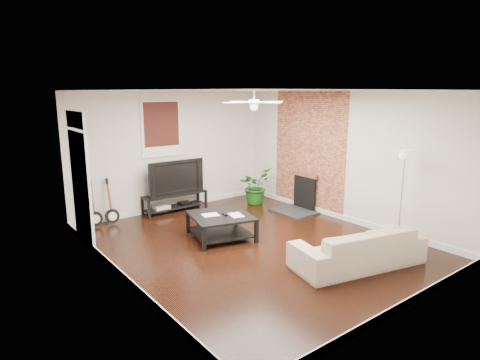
% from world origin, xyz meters
% --- Properties ---
extents(room, '(5.01, 6.01, 2.81)m').
position_xyz_m(room, '(0.00, 0.00, 1.40)').
color(room, black).
rests_on(room, ground).
extents(brick_accent, '(0.02, 2.20, 2.80)m').
position_xyz_m(brick_accent, '(2.49, 1.00, 1.40)').
color(brick_accent, brown).
rests_on(brick_accent, floor).
extents(fireplace, '(0.80, 1.10, 0.92)m').
position_xyz_m(fireplace, '(2.20, 1.00, 0.46)').
color(fireplace, black).
rests_on(fireplace, floor).
extents(window_back, '(1.00, 0.06, 1.30)m').
position_xyz_m(window_back, '(-0.30, 2.97, 1.95)').
color(window_back, '#35120E').
rests_on(window_back, wall_back).
extents(door_left, '(0.08, 1.00, 2.50)m').
position_xyz_m(door_left, '(-2.46, 1.90, 1.25)').
color(door_left, white).
rests_on(door_left, wall_left).
extents(tv_stand, '(1.55, 0.41, 0.43)m').
position_xyz_m(tv_stand, '(-0.12, 2.78, 0.22)').
color(tv_stand, black).
rests_on(tv_stand, floor).
extents(tv, '(1.39, 0.18, 0.80)m').
position_xyz_m(tv, '(-0.12, 2.80, 0.83)').
color(tv, black).
rests_on(tv, tv_stand).
extents(coffee_table, '(1.34, 1.34, 0.46)m').
position_xyz_m(coffee_table, '(-0.28, 0.64, 0.23)').
color(coffee_table, black).
rests_on(coffee_table, floor).
extents(sofa, '(2.33, 1.33, 0.64)m').
position_xyz_m(sofa, '(0.75, -1.77, 0.32)').
color(sofa, '#C7B395').
rests_on(sofa, floor).
extents(floor_lamp, '(0.35, 0.35, 1.79)m').
position_xyz_m(floor_lamp, '(2.10, -1.67, 0.89)').
color(floor_lamp, white).
rests_on(floor_lamp, floor).
extents(potted_plant, '(1.02, 0.96, 0.90)m').
position_xyz_m(potted_plant, '(1.82, 2.16, 0.45)').
color(potted_plant, '#195217').
rests_on(potted_plant, floor).
extents(guitar_left, '(0.33, 0.25, 0.99)m').
position_xyz_m(guitar_left, '(-2.01, 2.75, 0.50)').
color(guitar_left, black).
rests_on(guitar_left, floor).
extents(guitar_right, '(0.31, 0.22, 0.99)m').
position_xyz_m(guitar_right, '(-1.66, 2.72, 0.50)').
color(guitar_right, black).
rests_on(guitar_right, floor).
extents(ceiling_fan, '(1.24, 1.24, 0.32)m').
position_xyz_m(ceiling_fan, '(0.00, 0.00, 2.60)').
color(ceiling_fan, white).
rests_on(ceiling_fan, ceiling).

